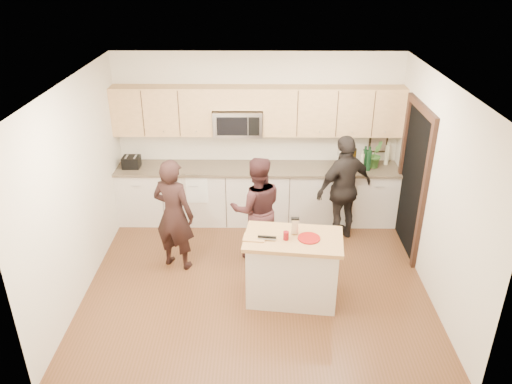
{
  "coord_description": "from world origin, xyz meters",
  "views": [
    {
      "loc": [
        0.05,
        -5.64,
        4.07
      ],
      "look_at": [
        -0.01,
        0.35,
        1.15
      ],
      "focal_mm": 35.0,
      "sensor_mm": 36.0,
      "label": 1
    }
  ],
  "objects_px": {
    "toaster": "(131,162)",
    "woman_left": "(174,215)",
    "island": "(292,268)",
    "woman_right": "(344,189)",
    "woman_center": "(257,209)"
  },
  "relations": [
    {
      "from": "toaster",
      "to": "woman_left",
      "type": "height_order",
      "value": "woman_left"
    },
    {
      "from": "woman_center",
      "to": "woman_right",
      "type": "xyz_separation_m",
      "value": [
        1.31,
        0.56,
        0.06
      ]
    },
    {
      "from": "woman_center",
      "to": "woman_right",
      "type": "distance_m",
      "value": 1.42
    },
    {
      "from": "toaster",
      "to": "woman_center",
      "type": "distance_m",
      "value": 2.3
    },
    {
      "from": "island",
      "to": "woman_left",
      "type": "distance_m",
      "value": 1.78
    },
    {
      "from": "woman_left",
      "to": "woman_right",
      "type": "height_order",
      "value": "woman_right"
    },
    {
      "from": "island",
      "to": "toaster",
      "type": "bearing_deg",
      "value": 146.4
    },
    {
      "from": "woman_left",
      "to": "woman_right",
      "type": "relative_size",
      "value": 0.97
    },
    {
      "from": "island",
      "to": "woman_left",
      "type": "height_order",
      "value": "woman_left"
    },
    {
      "from": "woman_left",
      "to": "woman_right",
      "type": "xyz_separation_m",
      "value": [
        2.44,
        0.8,
        0.03
      ]
    },
    {
      "from": "woman_left",
      "to": "woman_center",
      "type": "distance_m",
      "value": 1.16
    },
    {
      "from": "island",
      "to": "toaster",
      "type": "distance_m",
      "value": 3.27
    },
    {
      "from": "island",
      "to": "toaster",
      "type": "xyz_separation_m",
      "value": [
        -2.46,
        2.07,
        0.57
      ]
    },
    {
      "from": "woman_left",
      "to": "woman_right",
      "type": "distance_m",
      "value": 2.56
    },
    {
      "from": "toaster",
      "to": "woman_left",
      "type": "bearing_deg",
      "value": -56.97
    }
  ]
}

